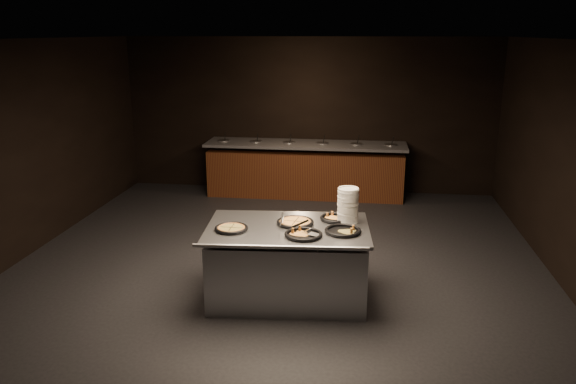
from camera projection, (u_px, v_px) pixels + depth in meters
The scene contains 11 objects.
room at pixel (276, 163), 6.82m from camera, with size 7.02×8.02×2.92m.
salad_bar at pixel (305, 173), 10.49m from camera, with size 3.70×0.83×1.18m.
serving_counter at pixel (288, 264), 6.44m from camera, with size 1.91×1.31×0.87m.
plate_stack at pixel (348, 205), 6.43m from camera, with size 0.24×0.24×0.40m, color silver.
pan_veggie_whole at pixel (231, 228), 6.21m from camera, with size 0.37×0.37×0.04m.
pan_cheese_whole at pixel (295, 222), 6.41m from camera, with size 0.43×0.43×0.04m.
pan_cheese_slices_a at pixel (335, 218), 6.55m from camera, with size 0.35×0.35×0.04m.
pan_cheese_slices_b at pixel (303, 234), 6.03m from camera, with size 0.41×0.41×0.04m.
pan_veggie_slices at pixel (343, 231), 6.14m from camera, with size 0.40×0.40×0.04m.
server_left at pixel (282, 220), 6.34m from camera, with size 0.08×0.29×0.14m.
server_right at pixel (304, 227), 6.07m from camera, with size 0.33×0.21×0.17m.
Camera 1 is at (1.03, -6.58, 3.00)m, focal length 35.00 mm.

